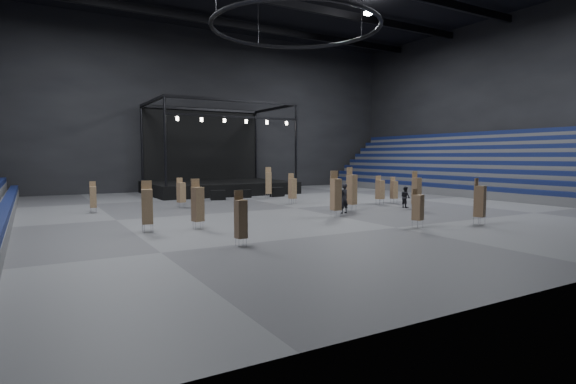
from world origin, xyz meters
TOP-DOWN VIEW (x-y plane):
  - floor at (0.00, 0.00)m, footprint 50.00×50.00m
  - wall_back at (0.00, 21.00)m, footprint 50.00×0.20m
  - wall_right at (25.00, 0.00)m, footprint 0.20×42.00m
  - bleachers_right at (22.94, 0.00)m, footprint 7.20×40.00m
  - stage at (0.00, 16.24)m, footprint 14.00×10.00m
  - truss_ring at (-0.00, 0.00)m, footprint 12.30×12.30m
  - flight_case_left at (-2.69, 8.65)m, footprint 1.41×0.97m
  - flight_case_mid at (0.24, 9.42)m, footprint 1.17×0.70m
  - flight_case_right at (3.36, 8.96)m, footprint 1.40×0.83m
  - chair_stack_0 at (6.90, -5.23)m, footprint 0.52×0.52m
  - chair_stack_1 at (2.54, -3.39)m, footprint 0.64×0.64m
  - chair_stack_2 at (-13.22, 4.56)m, footprint 0.44×0.44m
  - chair_stack_3 at (1.02, -11.01)m, footprint 0.61×0.61m
  - chair_stack_4 at (-7.23, 4.36)m, footprint 0.60×0.60m
  - chair_stack_5 at (4.79, -11.99)m, footprint 0.68×0.68m
  - chair_stack_6 at (1.78, 7.69)m, footprint 0.69×0.69m
  - chair_stack_7 at (-9.24, -10.94)m, footprint 0.46×0.46m
  - chair_stack_8 at (8.70, -1.05)m, footprint 0.50×0.50m
  - chair_stack_9 at (-0.33, -5.47)m, footprint 0.55×0.55m
  - chair_stack_10 at (-9.35, -5.68)m, footprint 0.61×0.61m
  - chair_stack_11 at (-11.86, -5.41)m, footprint 0.61×0.61m
  - chair_stack_12 at (1.37, 2.75)m, footprint 0.53×0.53m
  - chair_stack_13 at (7.06, -1.22)m, footprint 0.54×0.54m
  - man_center at (1.22, -4.25)m, footprint 0.81×0.61m
  - crew_member at (7.26, -3.80)m, footprint 0.70×0.84m

SIDE VIEW (x-z plane):
  - floor at x=0.00m, z-range 0.00..0.00m
  - flight_case_mid at x=0.24m, z-range 0.00..0.74m
  - flight_case_left at x=-2.69m, z-range 0.00..0.85m
  - flight_case_right at x=3.36m, z-range 0.00..0.89m
  - crew_member at x=7.26m, z-range 0.00..1.57m
  - man_center at x=1.22m, z-range 0.00..2.01m
  - chair_stack_2 at x=-13.22m, z-range 0.04..2.15m
  - chair_stack_3 at x=1.02m, z-range 0.08..2.16m
  - chair_stack_8 at x=8.70m, z-range 0.06..2.21m
  - chair_stack_4 at x=-7.23m, z-range 0.07..2.30m
  - chair_stack_7 at x=-9.24m, z-range 0.02..2.40m
  - chair_stack_13 at x=7.06m, z-range 0.08..2.37m
  - chair_stack_12 at x=1.37m, z-range 0.06..2.50m
  - chair_stack_5 at x=4.79m, z-range 0.05..2.65m
  - chair_stack_11 at x=-11.86m, z-range 0.05..2.65m
  - chair_stack_10 at x=-9.35m, z-range 0.04..2.68m
  - chair_stack_0 at x=6.90m, z-range 0.02..2.78m
  - stage at x=0.00m, z-range -3.15..6.05m
  - chair_stack_6 at x=1.78m, z-range 0.03..2.87m
  - chair_stack_9 at x=-0.33m, z-range 0.03..2.94m
  - chair_stack_1 at x=2.54m, z-range 0.02..3.08m
  - bleachers_right at x=22.94m, z-range -1.47..4.93m
  - wall_back at x=0.00m, z-range 0.00..18.00m
  - wall_right at x=25.00m, z-range 0.00..18.00m
  - truss_ring at x=0.00m, z-range 10.43..15.58m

